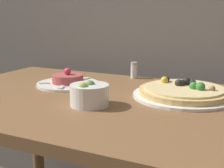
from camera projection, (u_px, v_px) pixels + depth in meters
name	position (u px, v px, depth m)	size (l,w,h in m)	color
dining_table	(89.00, 124.00, 1.12)	(1.17, 0.79, 0.73)	brown
pizza_plate	(184.00, 92.00, 1.08)	(0.35, 0.35, 0.06)	white
tartare_plate	(68.00, 81.00, 1.26)	(0.25, 0.25, 0.07)	white
small_bowl	(89.00, 94.00, 0.98)	(0.12, 0.12, 0.08)	white
salt_shaker	(134.00, 70.00, 1.39)	(0.03, 0.03, 0.07)	silver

